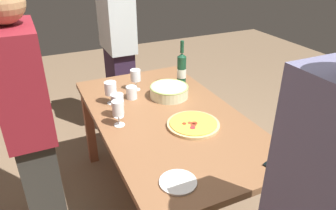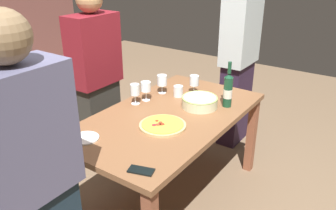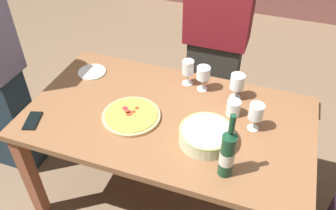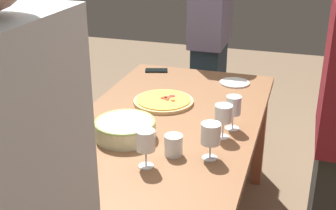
{
  "view_description": "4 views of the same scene",
  "coord_description": "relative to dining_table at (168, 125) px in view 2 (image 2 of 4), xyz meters",
  "views": [
    {
      "loc": [
        -1.63,
        0.76,
        1.76
      ],
      "look_at": [
        0.0,
        0.0,
        0.83
      ],
      "focal_mm": 33.64,
      "sensor_mm": 36.0,
      "label": 1
    },
    {
      "loc": [
        -1.91,
        -1.32,
        1.85
      ],
      "look_at": [
        0.0,
        0.0,
        0.83
      ],
      "focal_mm": 36.74,
      "sensor_mm": 36.0,
      "label": 2
    },
    {
      "loc": [
        0.49,
        -1.38,
        2.05
      ],
      "look_at": [
        0.0,
        0.0,
        0.83
      ],
      "focal_mm": 37.22,
      "sensor_mm": 36.0,
      "label": 3
    },
    {
      "loc": [
        1.96,
        0.61,
        1.7
      ],
      "look_at": [
        0.0,
        0.0,
        0.83
      ],
      "focal_mm": 48.17,
      "sensor_mm": 36.0,
      "label": 4
    }
  ],
  "objects": [
    {
      "name": "cup_amber",
      "position": [
        0.34,
        0.13,
        0.14
      ],
      "size": [
        0.08,
        0.08,
        0.09
      ],
      "primitive_type": "cylinder",
      "color": "white",
      "rests_on": "dining_table"
    },
    {
      "name": "wine_glass_near_pizza",
      "position": [
        0.12,
        0.3,
        0.21
      ],
      "size": [
        0.08,
        0.08,
        0.16
      ],
      "color": "white",
      "rests_on": "dining_table"
    },
    {
      "name": "pizza",
      "position": [
        -0.19,
        -0.08,
        0.1
      ],
      "size": [
        0.33,
        0.33,
        0.03
      ],
      "color": "tan",
      "rests_on": "dining_table"
    },
    {
      "name": "dining_table",
      "position": [
        0.0,
        0.0,
        0.0
      ],
      "size": [
        1.6,
        0.9,
        0.75
      ],
      "color": "brown",
      "rests_on": "ground"
    },
    {
      "name": "side_plate",
      "position": [
        -0.61,
        0.23,
        0.1
      ],
      "size": [
        0.18,
        0.18,
        0.01
      ],
      "primitive_type": "cylinder",
      "color": "white",
      "rests_on": "dining_table"
    },
    {
      "name": "serving_bowl",
      "position": [
        0.25,
        -0.13,
        0.14
      ],
      "size": [
        0.28,
        0.28,
        0.08
      ],
      "color": "beige",
      "rests_on": "dining_table"
    },
    {
      "name": "wine_bottle",
      "position": [
        0.39,
        -0.3,
        0.23
      ],
      "size": [
        0.07,
        0.07,
        0.36
      ],
      "color": "#154229",
      "rests_on": "dining_table"
    },
    {
      "name": "person_guest_left",
      "position": [
        1.18,
        -0.03,
        0.23
      ],
      "size": [
        0.45,
        0.24,
        1.74
      ],
      "rotation": [
        0.0,
        0.0,
        3.12
      ],
      "color": "#2E1E34",
      "rests_on": "ground"
    },
    {
      "name": "cell_phone",
      "position": [
        -0.69,
        -0.3,
        0.1
      ],
      "size": [
        0.11,
        0.16,
        0.01
      ],
      "primitive_type": "cube",
      "rotation": [
        0.0,
        0.0,
        3.44
      ],
      "color": "black",
      "rests_on": "dining_table"
    },
    {
      "name": "wine_glass_far_left",
      "position": [
        0.01,
        0.33,
        0.21
      ],
      "size": [
        0.07,
        0.07,
        0.17
      ],
      "color": "white",
      "rests_on": "dining_table"
    },
    {
      "name": "person_guest_right",
      "position": [
        -1.19,
        -0.05,
        0.19
      ],
      "size": [
        0.44,
        0.24,
        1.67
      ],
      "rotation": [
        0.0,
        0.0,
        0.04
      ],
      "color": "#1C2E3C",
      "rests_on": "ground"
    },
    {
      "name": "ground_plane",
      "position": [
        0.0,
        0.0,
        -0.66
      ],
      "size": [
        8.0,
        8.0,
        0.0
      ],
      "primitive_type": "plane",
      "color": "brown"
    },
    {
      "name": "wine_glass_far_right",
      "position": [
        0.32,
        0.29,
        0.2
      ],
      "size": [
        0.08,
        0.08,
        0.16
      ],
      "color": "white",
      "rests_on": "dining_table"
    },
    {
      "name": "person_host",
      "position": [
        0.08,
        0.82,
        0.16
      ],
      "size": [
        0.44,
        0.24,
        1.62
      ],
      "rotation": [
        0.0,
        0.0,
        -1.67
      ],
      "color": "#2F2E29",
      "rests_on": "ground"
    },
    {
      "name": "wine_glass_by_bottle",
      "position": [
        0.47,
        0.05,
        0.2
      ],
      "size": [
        0.08,
        0.08,
        0.16
      ],
      "color": "white",
      "rests_on": "dining_table"
    }
  ]
}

